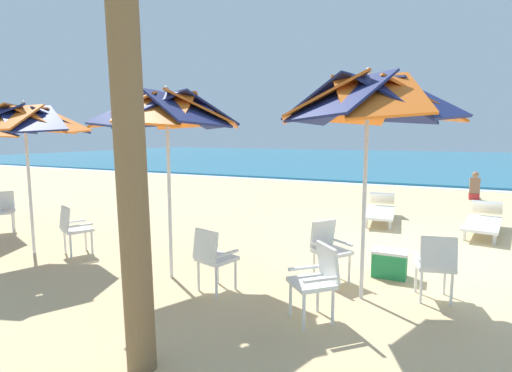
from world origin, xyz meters
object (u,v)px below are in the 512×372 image
Objects in this scene: plastic_chair_2 at (329,247)px; plastic_chair_0 at (436,263)px; cooler_box at (389,263)px; beach_umbrella_1 at (167,112)px; sun_lounger_0 at (483,221)px; beach_umbrella_2 at (25,121)px; plastic_chair_4 at (73,227)px; plastic_chair_7 at (3,209)px; beach_umbrella_0 at (368,102)px; plastic_chair_3 at (213,256)px; sun_lounger_1 at (380,210)px; plastic_chair_1 at (317,277)px; palm_tree_3 at (119,2)px; beachgoer_seated at (474,190)px.

plastic_chair_0 is at bearing -5.80° from plastic_chair_2.
plastic_chair_0 is at bearing -47.34° from cooler_box.
sun_lounger_0 is (4.40, 4.97, -2.13)m from beach_umbrella_1.
beach_umbrella_2 is 3.08× the size of plastic_chair_4.
beach_umbrella_1 is 2.94m from beach_umbrella_2.
beach_umbrella_1 reaches higher than sun_lounger_0.
beach_umbrella_1 reaches higher than plastic_chair_2.
plastic_chair_0 is 4.33m from sun_lounger_0.
plastic_chair_2 is 1.00× the size of plastic_chair_7.
plastic_chair_0 is (0.85, 0.31, -2.00)m from beach_umbrella_0.
plastic_chair_2 is 1.00× the size of plastic_chair_3.
sun_lounger_1 is (-2.17, 0.34, 0.00)m from sun_lounger_0.
plastic_chair_1 is at bearing -111.09° from sun_lounger_0.
plastic_chair_2 is 4.07m from palm_tree_3.
plastic_chair_4 is at bearing 172.93° from plastic_chair_1.
beach_umbrella_1 reaches higher than sun_lounger_1.
beach_umbrella_1 is 1.04× the size of beach_umbrella_2.
plastic_chair_4 reaches higher than sun_lounger_0.
beach_umbrella_2 reaches higher than sun_lounger_1.
sun_lounger_1 is at bearing 67.21° from beach_umbrella_1.
beach_umbrella_2 is at bearing -169.24° from plastic_chair_2.
plastic_chair_4 is 0.94× the size of beachgoer_seated.
beach_umbrella_0 is 3.35× the size of plastic_chair_3.
plastic_chair_1 is at bearing -101.82° from beachgoer_seated.
plastic_chair_7 is at bearing -175.05° from cooler_box.
beach_umbrella_0 is 2.78m from plastic_chair_3.
beach_umbrella_1 reaches higher than plastic_chair_0.
beachgoer_seated is (3.34, 12.19, -2.83)m from palm_tree_3.
plastic_chair_2 is 7.16m from plastic_chair_7.
sun_lounger_1 is (5.17, 5.39, -2.04)m from beach_umbrella_2.
beach_umbrella_1 is 5.43m from plastic_chair_7.
plastic_chair_1 is 3.33m from palm_tree_3.
plastic_chair_3 is at bearing -142.10° from cooler_box.
plastic_chair_4 is 4.86m from palm_tree_3.
plastic_chair_0 is at bearing 0.10° from plastic_chair_7.
beach_umbrella_0 reaches higher than plastic_chair_1.
sun_lounger_0 is at bearing 35.90° from plastic_chair_4.
plastic_chair_3 is at bearing -104.11° from sun_lounger_1.
plastic_chair_7 reaches higher than sun_lounger_0.
beach_umbrella_0 is at bearing 59.18° from palm_tree_3.
beach_umbrella_1 is at bearing -154.20° from cooler_box.
plastic_chair_7 is (-7.71, 0.30, -2.00)m from beach_umbrella_0.
plastic_chair_1 reaches higher than cooler_box.
beach_umbrella_1 is (-2.68, -0.42, -0.08)m from beach_umbrella_0.
sun_lounger_1 is (0.10, 4.43, -0.22)m from plastic_chair_2.
beach_umbrella_0 is at bearing 18.79° from plastic_chair_3.
plastic_chair_3 is at bearing -6.92° from plastic_chair_4.
cooler_box is (5.85, 1.49, -2.12)m from beach_umbrella_2.
plastic_chair_4 is 0.19× the size of palm_tree_3.
plastic_chair_4 is at bearing -130.93° from sun_lounger_1.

